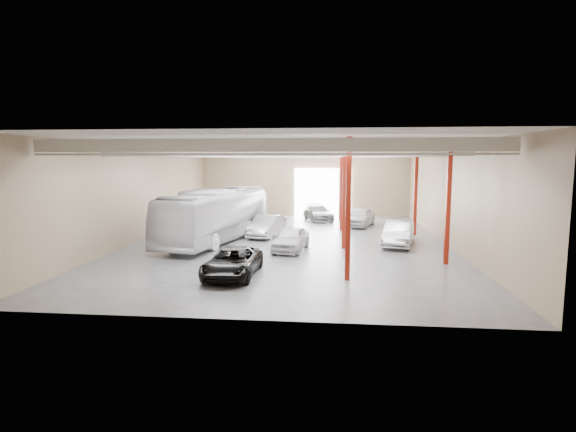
% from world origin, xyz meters
% --- Properties ---
extents(depot_shell, '(22.12, 32.12, 7.06)m').
position_xyz_m(depot_shell, '(0.13, 0.48, 4.98)').
color(depot_shell, '#45454A').
rests_on(depot_shell, ground).
extents(coach_bus, '(5.46, 13.95, 3.79)m').
position_xyz_m(coach_bus, '(-5.40, 0.12, 1.90)').
color(coach_bus, silver).
rests_on(coach_bus, ground).
extents(black_sedan, '(2.52, 5.22, 1.43)m').
position_xyz_m(black_sedan, '(-2.00, -9.82, 0.72)').
color(black_sedan, black).
rests_on(black_sedan, ground).
extents(car_row_a, '(2.49, 4.81, 1.56)m').
position_xyz_m(car_row_a, '(0.36, -3.00, 0.78)').
color(car_row_a, silver).
rests_on(car_row_a, ground).
extents(car_row_b, '(2.64, 5.19, 1.63)m').
position_xyz_m(car_row_b, '(-2.00, 2.20, 0.82)').
color(car_row_b, '#A5A5AA').
rests_on(car_row_b, ground).
extents(car_row_c, '(3.57, 5.49, 1.48)m').
position_xyz_m(car_row_c, '(1.64, 12.00, 0.74)').
color(car_row_c, slate).
rests_on(car_row_c, ground).
extents(car_right_near, '(2.93, 5.44, 1.70)m').
position_xyz_m(car_right_near, '(7.60, -0.60, 0.85)').
color(car_right_near, '#B1B1B6').
rests_on(car_right_near, ground).
extents(car_right_far, '(3.36, 5.32, 1.69)m').
position_xyz_m(car_right_far, '(5.50, 8.39, 0.84)').
color(car_right_far, silver).
rests_on(car_right_far, ground).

